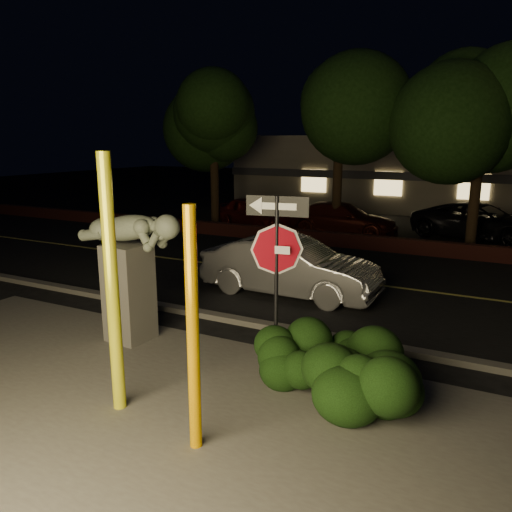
# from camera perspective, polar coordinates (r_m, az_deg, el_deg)

# --- Properties ---
(ground) EXTENTS (90.00, 90.00, 0.00)m
(ground) POSITION_cam_1_polar(r_m,az_deg,el_deg) (16.53, 13.83, -0.36)
(ground) COLOR black
(ground) RESTS_ON ground
(patio) EXTENTS (14.00, 6.00, 0.02)m
(patio) POSITION_cam_1_polar(r_m,az_deg,el_deg) (6.99, -9.15, -19.31)
(patio) COLOR #4C4944
(patio) RESTS_ON ground
(road) EXTENTS (80.00, 8.00, 0.01)m
(road) POSITION_cam_1_polar(r_m,az_deg,el_deg) (13.72, 10.89, -2.94)
(road) COLOR black
(road) RESTS_ON ground
(lane_marking) EXTENTS (80.00, 0.12, 0.00)m
(lane_marking) POSITION_cam_1_polar(r_m,az_deg,el_deg) (13.71, 10.89, -2.89)
(lane_marking) COLOR #BDB34B
(lane_marking) RESTS_ON road
(curb) EXTENTS (80.00, 0.25, 0.12)m
(curb) POSITION_cam_1_polar(r_m,az_deg,el_deg) (10.02, 4.19, -8.47)
(curb) COLOR #4C4944
(curb) RESTS_ON ground
(brick_wall) EXTENTS (40.00, 0.35, 0.50)m
(brick_wall) POSITION_cam_1_polar(r_m,az_deg,el_deg) (17.72, 14.85, 1.30)
(brick_wall) COLOR #4A1C18
(brick_wall) RESTS_ON ground
(parking_lot) EXTENTS (40.00, 12.00, 0.01)m
(parking_lot) POSITION_cam_1_polar(r_m,az_deg,el_deg) (23.29, 17.87, 3.23)
(parking_lot) COLOR black
(parking_lot) RESTS_ON ground
(building) EXTENTS (22.00, 10.20, 4.00)m
(building) POSITION_cam_1_polar(r_m,az_deg,el_deg) (30.95, 20.62, 9.04)
(building) COLOR #6A6355
(building) RESTS_ON ground
(tree_far_a) EXTENTS (4.60, 4.60, 7.43)m
(tree_far_a) POSITION_cam_1_polar(r_m,az_deg,el_deg) (22.06, -4.93, 17.21)
(tree_far_a) COLOR black
(tree_far_a) RESTS_ON ground
(tree_far_b) EXTENTS (5.20, 5.20, 8.41)m
(tree_far_b) POSITION_cam_1_polar(r_m,az_deg,el_deg) (19.99, 9.71, 19.56)
(tree_far_b) COLOR black
(tree_far_b) RESTS_ON ground
(tree_far_c) EXTENTS (4.80, 4.80, 7.84)m
(tree_far_c) POSITION_cam_1_polar(r_m,az_deg,el_deg) (18.64, 24.84, 17.86)
(tree_far_c) COLOR black
(tree_far_c) RESTS_ON ground
(yellow_pole_left) EXTENTS (0.18, 0.18, 3.60)m
(yellow_pole_left) POSITION_cam_1_polar(r_m,az_deg,el_deg) (7.02, -16.12, -3.43)
(yellow_pole_left) COLOR yellow
(yellow_pole_left) RESTS_ON ground
(yellow_pole_right) EXTENTS (0.15, 0.15, 3.04)m
(yellow_pole_right) POSITION_cam_1_polar(r_m,az_deg,el_deg) (6.00, -7.22, -8.64)
(yellow_pole_right) COLOR #F2A500
(yellow_pole_right) RESTS_ON ground
(signpost) EXTENTS (0.98, 0.20, 2.91)m
(signpost) POSITION_cam_1_polar(r_m,az_deg,el_deg) (7.76, 2.37, 0.70)
(signpost) COLOR black
(signpost) RESTS_ON ground
(sculpture) EXTENTS (2.34, 0.80, 2.50)m
(sculpture) POSITION_cam_1_polar(r_m,az_deg,el_deg) (9.51, -14.34, -0.66)
(sculpture) COLOR #4C4944
(sculpture) RESTS_ON ground
(hedge_center) EXTENTS (2.07, 1.18, 1.02)m
(hedge_center) POSITION_cam_1_polar(r_m,az_deg,el_deg) (7.81, 5.53, -11.34)
(hedge_center) COLOR black
(hedge_center) RESTS_ON ground
(hedge_right) EXTENTS (1.87, 1.14, 1.16)m
(hedge_right) POSITION_cam_1_polar(r_m,az_deg,el_deg) (8.07, 10.05, -10.12)
(hedge_right) COLOR black
(hedge_right) RESTS_ON ground
(hedge_far_right) EXTENTS (1.90, 1.59, 1.13)m
(hedge_far_right) POSITION_cam_1_polar(r_m,az_deg,el_deg) (7.20, 13.22, -13.38)
(hedge_far_right) COLOR black
(hedge_far_right) RESTS_ON ground
(silver_sedan) EXTENTS (4.40, 1.63, 1.44)m
(silver_sedan) POSITION_cam_1_polar(r_m,az_deg,el_deg) (12.24, 3.91, -1.22)
(silver_sedan) COLOR silver
(silver_sedan) RESTS_ON ground
(parked_car_red) EXTENTS (4.27, 3.15, 1.35)m
(parked_car_red) POSITION_cam_1_polar(r_m,az_deg,el_deg) (21.57, -0.24, 4.92)
(parked_car_red) COLOR maroon
(parked_car_red) RESTS_ON ground
(parked_car_darkred) EXTENTS (4.46, 1.86, 1.29)m
(parked_car_darkred) POSITION_cam_1_polar(r_m,az_deg,el_deg) (20.47, 9.80, 4.20)
(parked_car_darkred) COLOR #46140D
(parked_car_darkred) RESTS_ON ground
(parked_car_dark) EXTENTS (5.40, 3.47, 1.39)m
(parked_car_dark) POSITION_cam_1_polar(r_m,az_deg,el_deg) (21.02, 24.26, 3.60)
(parked_car_dark) COLOR black
(parked_car_dark) RESTS_ON ground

